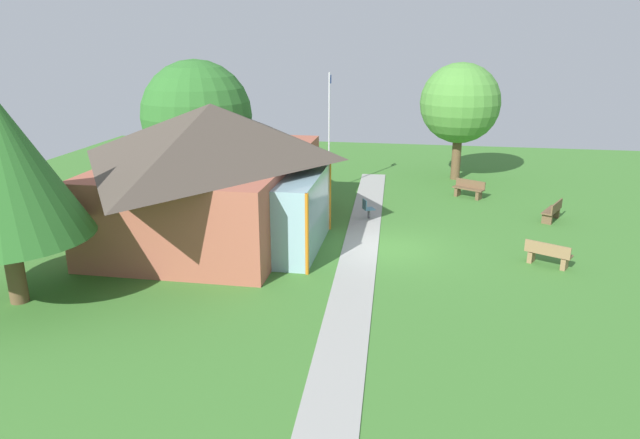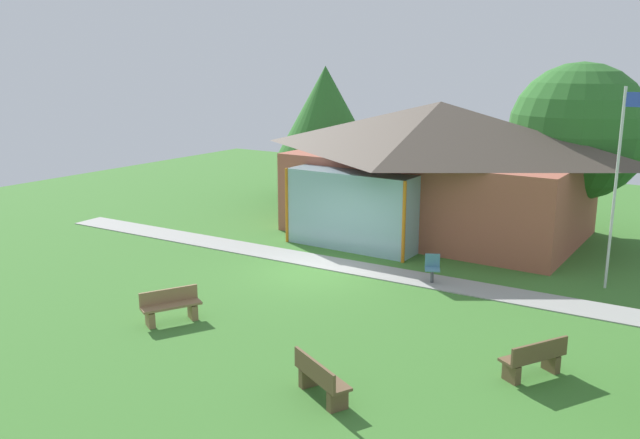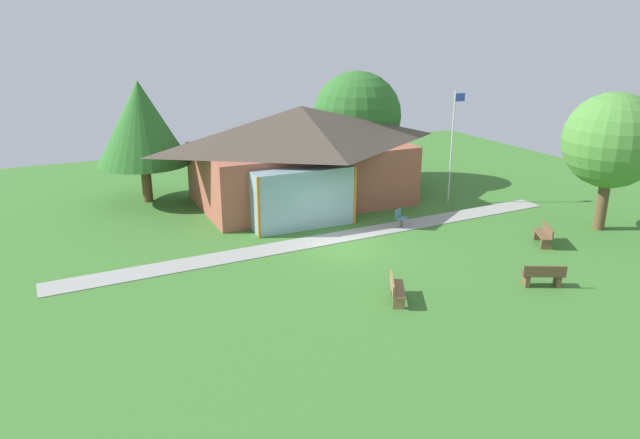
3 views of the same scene
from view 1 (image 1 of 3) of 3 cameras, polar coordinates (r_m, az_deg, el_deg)
The scene contains 10 objects.
ground_plane at distance 21.54m, azimuth 6.48°, elevation -2.79°, with size 44.00×44.00×0.00m, color #3D752D.
pavilion at distance 23.02m, azimuth -10.05°, elevation 5.11°, with size 11.47×8.26×5.00m.
footpath at distance 21.60m, azimuth 3.99°, elevation -2.61°, with size 23.60×1.30×0.03m, color #999993.
flagpole at distance 28.77m, azimuth 0.90°, elevation 9.02°, with size 0.64×0.08×5.80m.
bench_lawn_far_right at distance 28.91m, azimuth 14.34°, elevation 2.87°, with size 1.13×1.52×0.84m.
bench_front_right at distance 26.30m, azimuth 21.78°, elevation 0.72°, with size 1.54×1.06×0.84m.
bench_front_center at distance 21.08m, azimuth 21.39°, elevation -3.22°, with size 1.09×1.53×0.84m.
patio_chair_lawn_spare at distance 24.75m, azimuth 4.66°, elevation 0.98°, with size 0.59×0.59×0.86m.
tree_behind_pavilion_right at distance 27.88m, azimuth -11.94°, elevation 9.88°, with size 5.07×5.07×6.46m.
tree_far_east at distance 31.99m, azimuth 13.53°, elevation 10.97°, with size 4.18×4.18×6.17m.
Camera 1 is at (-20.20, -1.01, 7.41)m, focal length 32.73 mm.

